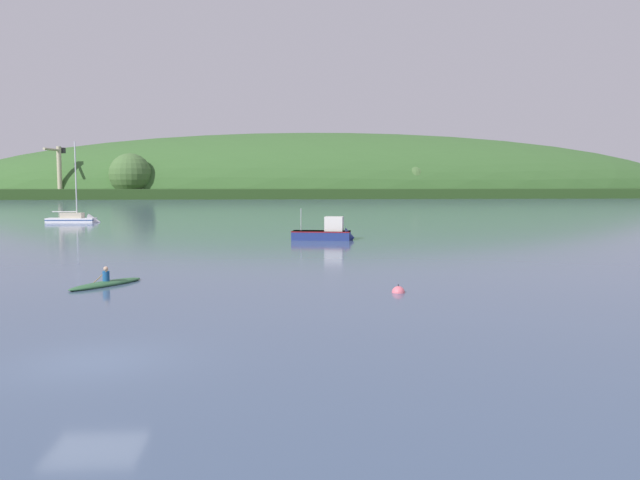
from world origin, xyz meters
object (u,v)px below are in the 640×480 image
object	(u,v)px
sailboat_near_mooring	(78,221)
canoe_with_paddler	(106,284)
mooring_buoy_foreground	(398,293)
fishing_boat_moored	(327,235)
dockside_crane	(59,174)

from	to	relation	value
sailboat_near_mooring	canoe_with_paddler	bearing A→B (deg)	-71.19
canoe_with_paddler	mooring_buoy_foreground	world-z (taller)	canoe_with_paddler
fishing_boat_moored	dockside_crane	bearing A→B (deg)	124.77
dockside_crane	mooring_buoy_foreground	size ratio (longest dim) A/B	28.23
dockside_crane	sailboat_near_mooring	distance (m)	164.71
dockside_crane	sailboat_near_mooring	xyz separation A→B (m)	(53.07, -155.68, -8.64)
dockside_crane	mooring_buoy_foreground	bearing A→B (deg)	33.25
fishing_boat_moored	canoe_with_paddler	size ratio (longest dim) A/B	1.38
canoe_with_paddler	mooring_buoy_foreground	bearing A→B (deg)	110.91
fishing_boat_moored	canoe_with_paddler	distance (m)	27.76
sailboat_near_mooring	canoe_with_paddler	world-z (taller)	sailboat_near_mooring
fishing_boat_moored	mooring_buoy_foreground	bearing A→B (deg)	-77.43
fishing_boat_moored	sailboat_near_mooring	bearing A→B (deg)	146.86
sailboat_near_mooring	fishing_boat_moored	world-z (taller)	sailboat_near_mooring
dockside_crane	sailboat_near_mooring	size ratio (longest dim) A/B	1.66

